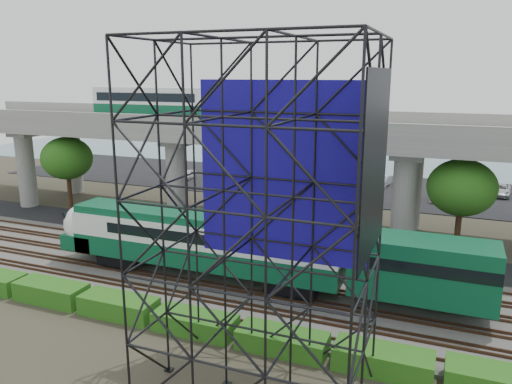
% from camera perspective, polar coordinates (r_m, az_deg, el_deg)
% --- Properties ---
extents(ground, '(140.00, 140.00, 0.00)m').
position_cam_1_polar(ground, '(32.19, -4.80, -11.82)').
color(ground, '#474233').
rests_on(ground, ground).
extents(ballast_bed, '(90.00, 12.00, 0.20)m').
position_cam_1_polar(ballast_bed, '(33.78, -3.26, -10.35)').
color(ballast_bed, slate).
rests_on(ballast_bed, ground).
extents(service_road, '(90.00, 5.00, 0.08)m').
position_cam_1_polar(service_road, '(41.12, 1.79, -6.01)').
color(service_road, black).
rests_on(service_road, ground).
extents(parking_lot, '(90.00, 18.00, 0.08)m').
position_cam_1_polar(parking_lot, '(62.90, 9.18, 0.67)').
color(parking_lot, black).
rests_on(parking_lot, ground).
extents(harbor_water, '(140.00, 40.00, 0.03)m').
position_cam_1_polar(harbor_water, '(84.13, 12.54, 3.70)').
color(harbor_water, slate).
rests_on(harbor_water, ground).
extents(rail_tracks, '(90.00, 9.52, 0.16)m').
position_cam_1_polar(rail_tracks, '(33.71, -3.27, -10.07)').
color(rail_tracks, '#472D1E').
rests_on(rail_tracks, ballast_bed).
extents(commuter_train, '(29.30, 3.06, 4.30)m').
position_cam_1_polar(commuter_train, '(32.65, -2.87, -5.95)').
color(commuter_train, black).
rests_on(commuter_train, rail_tracks).
extents(overpass, '(80.00, 12.00, 12.40)m').
position_cam_1_polar(overpass, '(44.67, 3.01, 6.33)').
color(overpass, '#9E9B93').
rests_on(overpass, ground).
extents(scaffold_tower, '(9.36, 6.36, 15.00)m').
position_cam_1_polar(scaffold_tower, '(20.30, 0.21, -4.41)').
color(scaffold_tower, black).
rests_on(scaffold_tower, ground).
extents(hedge_strip, '(34.60, 1.80, 1.20)m').
position_cam_1_polar(hedge_strip, '(28.12, -6.97, -14.53)').
color(hedge_strip, '#215413').
rests_on(hedge_strip, ground).
extents(trees, '(40.94, 16.94, 7.69)m').
position_cam_1_polar(trees, '(46.49, -1.17, 3.33)').
color(trees, '#382314').
rests_on(trees, ground).
extents(suv, '(5.96, 3.96, 1.52)m').
position_cam_1_polar(suv, '(47.87, -14.81, -2.64)').
color(suv, black).
rests_on(suv, service_road).
extents(parked_cars, '(39.98, 9.58, 1.29)m').
position_cam_1_polar(parked_cars, '(62.18, 11.08, 1.06)').
color(parked_cars, silver).
rests_on(parked_cars, parking_lot).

